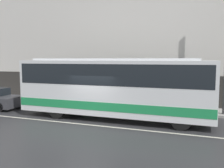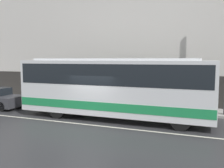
# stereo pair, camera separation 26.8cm
# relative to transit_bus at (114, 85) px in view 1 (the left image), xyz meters

# --- Properties ---
(ground_plane) EXTENTS (60.00, 60.00, 0.00)m
(ground_plane) POSITION_rel_transit_bus_xyz_m (-0.79, -1.78, -1.93)
(ground_plane) COLOR #2D2D30
(sidewalk) EXTENTS (60.00, 2.35, 0.13)m
(sidewalk) POSITION_rel_transit_bus_xyz_m (-0.79, 3.39, -1.86)
(sidewalk) COLOR #A09E99
(sidewalk) RESTS_ON ground_plane
(building_facade) EXTENTS (60.00, 0.35, 9.08)m
(building_facade) POSITION_rel_transit_bus_xyz_m (-0.79, 4.71, 2.45)
(building_facade) COLOR silver
(building_facade) RESTS_ON ground_plane
(lane_stripe) EXTENTS (54.00, 0.14, 0.01)m
(lane_stripe) POSITION_rel_transit_bus_xyz_m (-0.79, -1.78, -1.93)
(lane_stripe) COLOR beige
(lane_stripe) RESTS_ON ground_plane
(transit_bus) EXTENTS (10.88, 2.59, 3.43)m
(transit_bus) POSITION_rel_transit_bus_xyz_m (0.00, 0.00, 0.00)
(transit_bus) COLOR white
(transit_bus) RESTS_ON ground_plane
(pedestrian_waiting) EXTENTS (0.36, 0.36, 1.58)m
(pedestrian_waiting) POSITION_rel_transit_bus_xyz_m (-3.21, 2.80, -1.07)
(pedestrian_waiting) COLOR #1E5933
(pedestrian_waiting) RESTS_ON sidewalk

